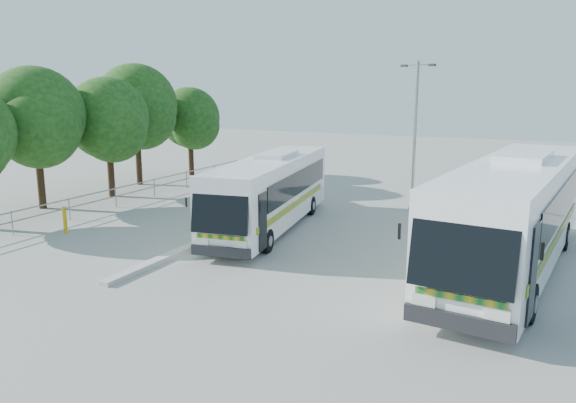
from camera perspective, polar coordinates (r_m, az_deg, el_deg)
The scene contains 11 objects.
ground at distance 21.46m, azimuth -2.58°, elevation -4.56°, with size 100.00×100.00×0.00m, color gray.
kerb_divider at distance 24.22m, azimuth -5.13°, elevation -2.52°, with size 0.40×16.00×0.15m, color #B2B2AD.
railing at distance 30.16m, azimuth -15.84°, elevation 1.19°, with size 0.06×22.00×1.00m.
tree_far_b at distance 29.94m, azimuth -24.22°, elevation 7.93°, with size 5.33×5.03×6.96m.
tree_far_c at distance 31.99m, azimuth -17.77°, elevation 8.01°, with size 4.97×4.69×6.49m.
tree_far_d at distance 35.51m, azimuth -15.11°, elevation 9.38°, with size 5.62×5.30×7.33m.
tree_far_e at distance 38.67m, azimuth -9.87°, elevation 8.38°, with size 4.54×4.28×5.92m.
coach_main at distance 23.75m, azimuth -1.79°, elevation 1.11°, with size 3.82×11.00×3.00m.
coach_adjacent at distance 19.55m, azimuth 21.99°, elevation -1.06°, with size 3.95×13.17×3.60m.
lamppost at distance 27.53m, azimuth 12.78°, elevation 7.12°, with size 1.72×0.62×7.15m.
bollard at distance 24.96m, azimuth -21.71°, elevation -1.77°, with size 0.15×0.15×1.10m, color #C79C0B.
Camera 1 is at (9.81, -18.13, 6.00)m, focal length 35.00 mm.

